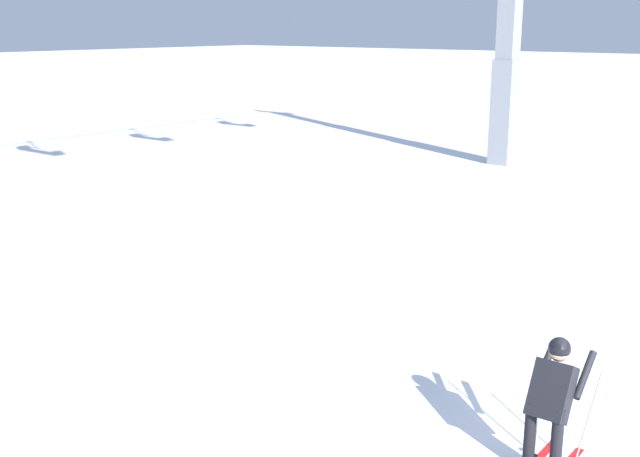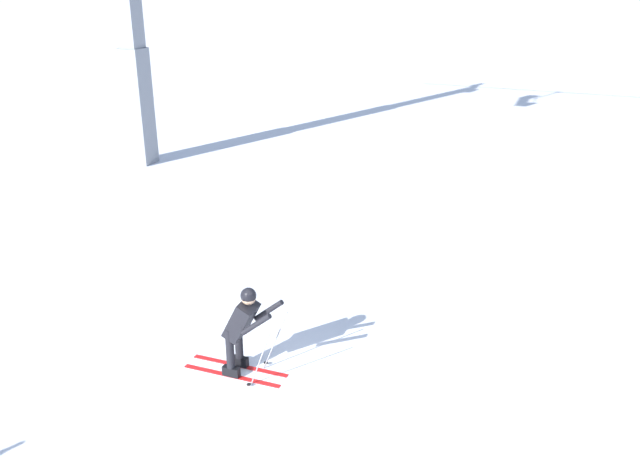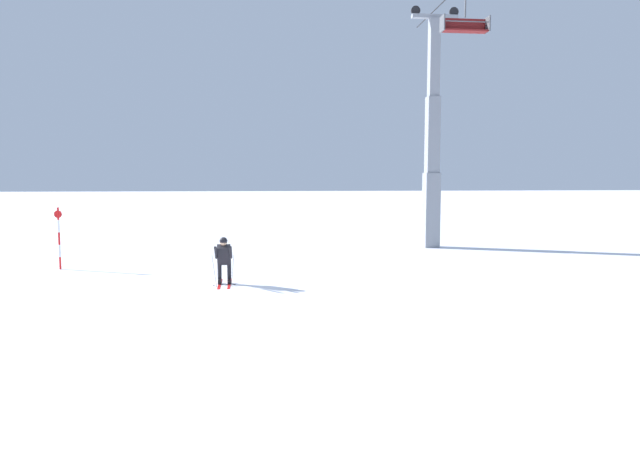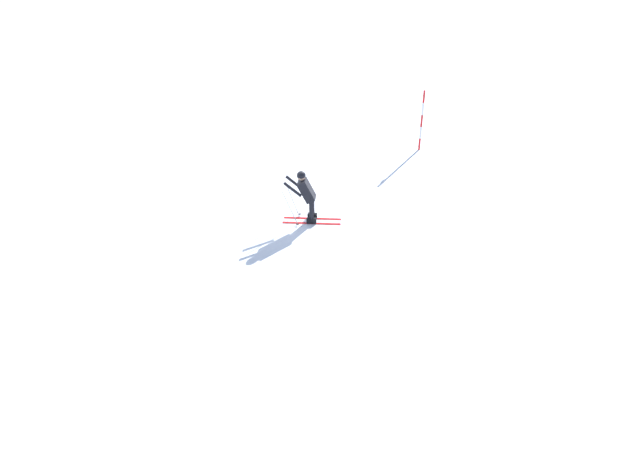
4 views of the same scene
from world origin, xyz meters
TOP-DOWN VIEW (x-y plane):
  - ground_plane at (0.00, 0.00)m, footprint 260.00×260.00m
  - skier_carving_main at (-0.74, 0.90)m, footprint 1.70×0.71m
  - trail_marker_pole at (-4.46, -5.43)m, footprint 0.07×0.28m

SIDE VIEW (x-z plane):
  - ground_plane at x=0.00m, z-range 0.00..0.00m
  - skier_carving_main at x=-0.74m, z-range 0.06..1.75m
  - trail_marker_pole at x=-4.46m, z-range 0.09..2.41m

